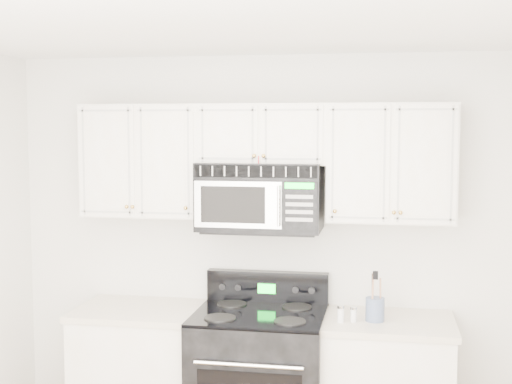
# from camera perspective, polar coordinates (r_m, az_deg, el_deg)

# --- Properties ---
(room) EXTENTS (3.51, 3.51, 2.61)m
(room) POSITION_cam_1_polar(r_m,az_deg,el_deg) (3.22, -4.23, -9.65)
(room) COLOR olive
(room) RESTS_ON ground
(base_cabinet_left) EXTENTS (0.86, 0.65, 0.92)m
(base_cabinet_left) POSITION_cam_1_polar(r_m,az_deg,el_deg) (5.02, -9.03, -14.58)
(base_cabinet_left) COLOR white
(base_cabinet_left) RESTS_ON ground
(range) EXTENTS (0.83, 0.75, 1.14)m
(range) POSITION_cam_1_polar(r_m,az_deg,el_deg) (4.77, 0.30, -14.86)
(range) COLOR black
(range) RESTS_ON ground
(upper_cabinets) EXTENTS (2.44, 0.37, 0.75)m
(upper_cabinets) POSITION_cam_1_polar(r_m,az_deg,el_deg) (4.66, 0.63, 2.92)
(upper_cabinets) COLOR white
(upper_cabinets) RESTS_ON ground
(microwave) EXTENTS (0.80, 0.45, 0.44)m
(microwave) POSITION_cam_1_polar(r_m,az_deg,el_deg) (4.64, 0.35, -0.33)
(microwave) COLOR black
(microwave) RESTS_ON ground
(utensil_crock) EXTENTS (0.12, 0.12, 0.31)m
(utensil_crock) POSITION_cam_1_polar(r_m,az_deg,el_deg) (4.54, 9.50, -9.19)
(utensil_crock) COLOR #475982
(utensil_crock) RESTS_ON base_cabinet_right
(shaker_salt) EXTENTS (0.04, 0.04, 0.11)m
(shaker_salt) POSITION_cam_1_polar(r_m,az_deg,el_deg) (4.48, 6.79, -9.66)
(shaker_salt) COLOR silver
(shaker_salt) RESTS_ON base_cabinet_right
(shaker_pepper) EXTENTS (0.04, 0.04, 0.09)m
(shaker_pepper) POSITION_cam_1_polar(r_m,az_deg,el_deg) (4.50, 7.81, -9.67)
(shaker_pepper) COLOR silver
(shaker_pepper) RESTS_ON base_cabinet_right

